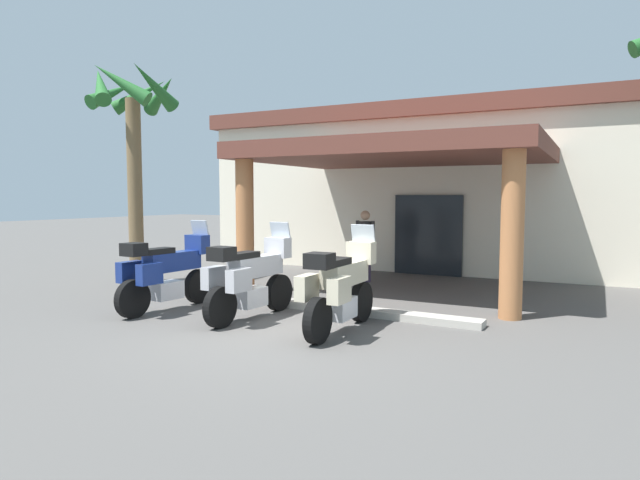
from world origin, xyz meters
TOP-DOWN VIEW (x-y plane):
  - ground_plane at (0.00, 0.00)m, footprint 80.00×80.00m
  - motel_building at (-0.11, 10.27)m, footprint 14.32×12.13m
  - motorcycle_blue at (-2.71, 0.34)m, footprint 0.72×2.21m
  - motorcycle_silver at (-0.97, 0.52)m, footprint 0.72×2.21m
  - motorcycle_cream at (0.77, 0.46)m, footprint 0.71×2.21m
  - pedestrian at (-0.98, 5.19)m, footprint 0.53×0.32m
  - palm_tree_roadside at (-5.77, 2.43)m, footprint 2.09×2.22m
  - curb_strip at (-0.97, 1.74)m, footprint 7.21×0.36m

SIDE VIEW (x-z plane):
  - ground_plane at x=0.00m, z-range 0.00..0.00m
  - curb_strip at x=-0.97m, z-range 0.00..0.12m
  - motorcycle_blue at x=-2.71m, z-range -0.11..1.50m
  - motorcycle_silver at x=-0.97m, z-range -0.11..1.50m
  - motorcycle_cream at x=0.77m, z-range -0.11..1.50m
  - pedestrian at x=-0.98m, z-range 0.14..1.86m
  - motel_building at x=-0.11m, z-range 0.03..4.63m
  - palm_tree_roadside at x=-5.77m, z-range 1.21..6.41m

